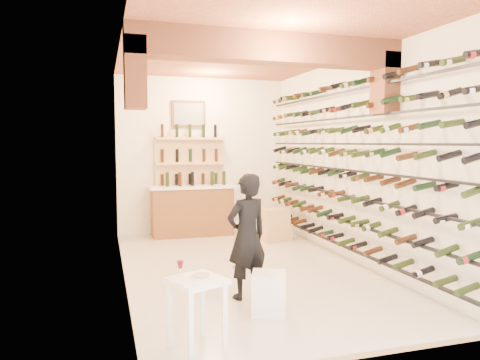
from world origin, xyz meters
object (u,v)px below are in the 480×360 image
(back_counter, at_px, (192,209))
(person, at_px, (247,236))
(tasting_table, at_px, (197,291))
(crate_lower, at_px, (275,232))
(wine_rack, at_px, (340,163))
(chrome_barstool, at_px, (244,242))
(white_stool, at_px, (269,293))

(back_counter, distance_m, person, 3.87)
(back_counter, bearing_deg, tasting_table, -100.30)
(crate_lower, bearing_deg, wine_rack, -76.38)
(back_counter, height_order, chrome_barstool, back_counter)
(chrome_barstool, xyz_separation_m, crate_lower, (1.14, 1.69, -0.23))
(wine_rack, bearing_deg, back_counter, 124.66)
(person, bearing_deg, chrome_barstool, -123.93)
(wine_rack, bearing_deg, white_stool, -135.75)
(chrome_barstool, bearing_deg, tasting_table, -116.53)
(white_stool, height_order, chrome_barstool, chrome_barstool)
(wine_rack, height_order, tasting_table, wine_rack)
(back_counter, relative_size, chrome_barstool, 2.47)
(chrome_barstool, relative_size, crate_lower, 1.26)
(wine_rack, bearing_deg, chrome_barstool, 179.85)
(tasting_table, bearing_deg, white_stool, 11.32)
(white_stool, xyz_separation_m, chrome_barstool, (0.27, 1.78, 0.17))
(tasting_table, xyz_separation_m, person, (0.85, 1.16, 0.22))
(wine_rack, distance_m, chrome_barstool, 1.93)
(tasting_table, xyz_separation_m, white_stool, (0.92, 0.60, -0.30))
(back_counter, distance_m, tasting_table, 5.11)
(white_stool, bearing_deg, tasting_table, -146.75)
(person, bearing_deg, white_stool, 79.34)
(chrome_barstool, bearing_deg, crate_lower, 55.85)
(back_counter, bearing_deg, wine_rack, -55.34)
(tasting_table, distance_m, person, 1.46)
(white_stool, xyz_separation_m, crate_lower, (1.42, 3.47, -0.06))
(person, bearing_deg, tasting_table, 35.84)
(tasting_table, xyz_separation_m, chrome_barstool, (1.19, 2.39, -0.13))
(wine_rack, height_order, crate_lower, wine_rack)
(wine_rack, distance_m, back_counter, 3.38)
(white_stool, bearing_deg, wine_rack, 44.25)
(tasting_table, bearing_deg, back_counter, 57.77)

